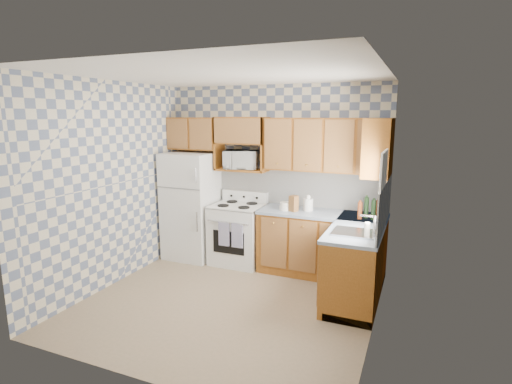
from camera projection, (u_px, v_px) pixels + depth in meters
floor at (229, 302)px, 4.89m from camera, size 3.40×3.40×0.00m
back_wall at (274, 176)px, 6.08m from camera, size 3.40×0.02×2.70m
right_wall at (379, 207)px, 3.99m from camera, size 0.02×3.20×2.70m
backsplash_back at (299, 187)px, 5.95m from camera, size 2.60×0.02×0.56m
backsplash_right at (385, 205)px, 4.75m from camera, size 0.02×1.60×0.56m
refrigerator at (191, 206)px, 6.34m from camera, size 0.75×0.70×1.68m
stove_body at (238, 235)px, 6.14m from camera, size 0.76×0.65×0.90m
cooktop at (238, 206)px, 6.05m from camera, size 0.76×0.65×0.02m
backguard at (245, 196)px, 6.28m from camera, size 0.76×0.08×0.17m
dish_towel_left at (224, 234)px, 5.83m from camera, size 0.17×0.02×0.36m
dish_towel_right at (237, 236)px, 5.75m from camera, size 0.17×0.02×0.36m
base_cabinets_back at (321, 245)px, 5.67m from camera, size 1.75×0.60×0.88m
base_cabinets_right at (357, 262)px, 5.00m from camera, size 0.60×1.60×0.88m
countertop_back at (322, 214)px, 5.58m from camera, size 1.77×0.63×0.04m
countertop_right at (358, 227)px, 4.92m from camera, size 0.63×1.60×0.04m
upper_cabinets_back at (327, 145)px, 5.53m from camera, size 1.75×0.33×0.74m
upper_cabinets_fridge at (195, 134)px, 6.30m from camera, size 0.82×0.33×0.50m
upper_cabinets_right at (378, 148)px, 5.09m from camera, size 0.33×0.70×0.74m
microwave_shelf at (242, 170)px, 6.09m from camera, size 0.80×0.33×0.03m
microwave at (241, 160)px, 6.07m from camera, size 0.58×0.46×0.28m
sink at (354, 233)px, 4.59m from camera, size 0.48×0.40×0.03m
window at (383, 190)px, 4.38m from camera, size 0.02×0.66×0.86m
bottle_0 at (366, 208)px, 5.25m from camera, size 0.06×0.06×0.28m
bottle_1 at (373, 210)px, 5.16m from camera, size 0.06×0.06×0.26m
bottle_2 at (378, 209)px, 5.24m from camera, size 0.06×0.06×0.24m
bottle_3 at (360, 210)px, 5.21m from camera, size 0.06×0.06×0.22m
knife_block at (294, 203)px, 5.62m from camera, size 0.13×0.13×0.22m
electric_kettle at (308, 205)px, 5.66m from camera, size 0.14×0.14×0.18m
food_containers at (285, 206)px, 5.71m from camera, size 0.17×0.17×0.11m
soap_bottle at (367, 230)px, 4.42m from camera, size 0.06×0.06×0.17m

